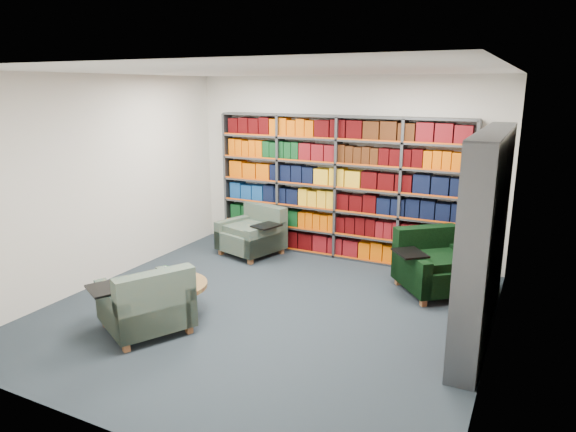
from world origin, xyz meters
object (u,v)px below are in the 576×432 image
at_px(chair_teal_left, 255,235).
at_px(chair_teal_front, 148,306).
at_px(coffee_table, 170,290).
at_px(chair_green_right, 433,267).

xyz_separation_m(chair_teal_left, chair_teal_front, (0.35, -2.93, 0.00)).
height_order(chair_teal_left, coffee_table, chair_teal_left).
height_order(chair_teal_left, chair_teal_front, chair_teal_front).
relative_size(chair_green_right, coffee_table, 1.44).
distance_m(chair_teal_left, chair_teal_front, 2.95).
bearing_deg(chair_teal_left, coffee_table, -83.22).
xyz_separation_m(chair_teal_left, coffee_table, (0.30, -2.49, 0.02)).
distance_m(chair_green_right, coffee_table, 3.40).
height_order(chair_green_right, chair_teal_front, chair_green_right).
distance_m(chair_teal_front, coffee_table, 0.44).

